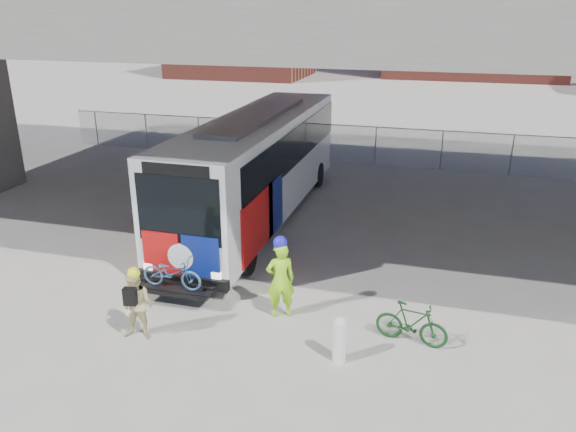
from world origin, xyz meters
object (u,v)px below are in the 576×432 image
at_px(cyclist_tan, 137,305).
at_px(bus, 258,159).
at_px(bollard, 340,338).
at_px(cyclist_hivis, 280,278).
at_px(bike_parked, 411,323).

bearing_deg(cyclist_tan, bus, 81.75).
distance_m(bollard, cyclist_tan, 4.51).
bearing_deg(cyclist_hivis, bollard, 112.00).
distance_m(bollard, cyclist_hivis, 2.30).
height_order(bus, cyclist_hivis, bus).
xyz_separation_m(bus, bollard, (4.44, -7.80, -1.54)).
xyz_separation_m(cyclist_tan, bike_parked, (5.88, 1.49, -0.34)).
distance_m(bus, bike_parked, 9.01).
bearing_deg(bus, bike_parked, -48.87).
height_order(cyclist_tan, bike_parked, cyclist_tan).
relative_size(bus, cyclist_tan, 7.34).
height_order(bollard, bike_parked, bollard).
bearing_deg(cyclist_hivis, bus, -94.50).
relative_size(bus, cyclist_hivis, 6.20).
height_order(bus, bike_parked, bus).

